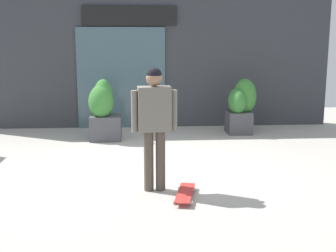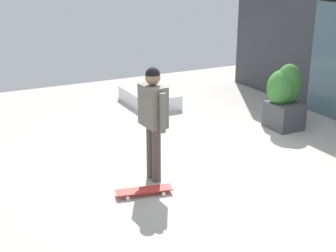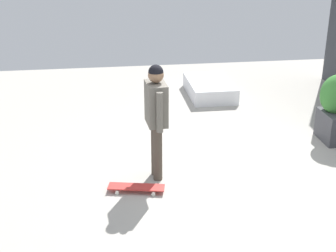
% 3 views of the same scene
% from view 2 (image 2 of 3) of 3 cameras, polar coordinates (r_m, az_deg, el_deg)
% --- Properties ---
extents(ground_plane, '(12.00, 12.00, 0.00)m').
position_cam_2_polar(ground_plane, '(7.35, 5.89, -4.70)').
color(ground_plane, '#B2ADA3').
extents(skateboarder, '(0.61, 0.29, 1.66)m').
position_cam_2_polar(skateboarder, '(6.47, -1.84, 1.63)').
color(skateboarder, '#4C4238').
rests_on(skateboarder, ground_plane).
extents(skateboard, '(0.36, 0.79, 0.08)m').
position_cam_2_polar(skateboard, '(6.39, -2.94, -7.91)').
color(skateboard, red).
rests_on(skateboard, ground_plane).
extents(planter_box_right, '(0.64, 0.69, 1.23)m').
position_cam_2_polar(planter_box_right, '(9.02, 14.13, 3.66)').
color(planter_box_right, '#47474C').
rests_on(planter_box_right, ground_plane).
extents(snow_ledge, '(1.46, 0.90, 0.31)m').
position_cam_2_polar(snow_ledge, '(10.37, -2.34, 3.54)').
color(snow_ledge, white).
rests_on(snow_ledge, ground_plane).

